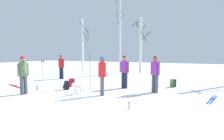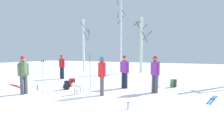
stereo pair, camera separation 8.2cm
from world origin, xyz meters
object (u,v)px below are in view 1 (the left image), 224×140
Objects in this scene: birch_tree_1 at (120,34)px; ski_pair_lying_0 at (212,99)px; person_0 at (61,65)px; ski_pair_planted_0 at (90,71)px; ski_pair_lying_1 at (15,86)px; person_3 at (102,73)px; person_4 at (155,72)px; backpack_0 at (66,85)px; ski_poles_1 at (43,76)px; ski_poles_0 at (159,74)px; birch_tree_0 at (83,44)px; person_2 at (23,72)px; dog at (78,86)px; water_bottle_0 at (129,106)px; backpack_2 at (72,83)px; birch_tree_2 at (141,43)px; person_1 at (124,70)px; water_bottle_1 at (37,88)px; backpack_1 at (173,83)px.

ski_pair_lying_0 is at bearing -49.35° from birch_tree_1.
ski_pair_planted_0 reaches higher than person_0.
ski_pair_lying_1 is (-4.18, -1.13, -0.91)m from ski_pair_planted_0.
person_3 is 0.96× the size of ski_pair_lying_1.
person_0 is 1.00× the size of person_4.
ski_poles_1 is at bearing -110.72° from backpack_0.
ski_pair_planted_0 is (3.96, -2.45, -0.06)m from person_0.
ski_poles_0 is at bearing 147.65° from ski_pair_lying_0.
birch_tree_0 is at bearing 145.97° from ski_pair_lying_0.
birch_tree_0 is 3.86m from birch_tree_1.
dog is (2.20, 1.06, -0.59)m from person_2.
person_4 is 0.24× the size of birch_tree_1.
birch_tree_1 is at bearing 79.56° from person_0.
backpack_0 is at bearing 155.53° from water_bottle_0.
backpack_2 is at bearing 76.53° from person_2.
ski_pair_lying_1 is at bearing -164.86° from ski_pair_planted_0.
person_2 is 11.66m from birch_tree_2.
ski_poles_0 is at bearing -65.36° from birch_tree_2.
person_0 is 4.33m from backpack_0.
person_0 is at bearing 121.06° from ski_poles_1.
person_1 is 1.00× the size of person_3.
birch_tree_1 reaches higher than ski_poles_1.
dog reaches higher than water_bottle_1.
person_4 is at bearing 29.62° from person_2.
person_0 is 7.08m from ski_poles_0.
person_2 reaches higher than ski_pair_lying_1.
backpack_2 is (-1.36, 0.25, -0.70)m from ski_pair_planted_0.
backpack_0 is at bearing -164.03° from person_4.
person_0 is 1.01× the size of ski_pair_lying_0.
backpack_0 is (-4.19, -1.20, -0.77)m from person_4.
dog is 11.90m from birch_tree_1.
person_3 is 1.13× the size of ski_poles_1.
person_1 is 1.81m from ski_poles_0.
dog is 0.59× the size of ski_poles_1.
ski_pair_planted_0 reaches higher than ski_pair_lying_0.
birch_tree_2 is (1.95, 10.47, 2.59)m from water_bottle_1.
ski_poles_0 is (5.07, 4.16, -0.24)m from person_2.
birch_tree_1 is (1.56, 10.89, 3.69)m from ski_pair_lying_1.
water_bottle_0 is 5.36m from water_bottle_1.
backpack_1 is 8.08m from birch_tree_2.
water_bottle_1 is 0.05× the size of birch_tree_0.
person_2 is 1.01× the size of ski_pair_lying_0.
birch_tree_0 is (-8.97, 6.16, 1.97)m from ski_poles_0.
backpack_0 is 0.06× the size of birch_tree_1.
birch_tree_0 is at bearing 114.63° from ski_poles_1.
person_3 is 0.33× the size of birch_tree_0.
ski_poles_1 is (-1.66, -0.44, 0.42)m from dog.
birch_tree_1 reaches higher than dog.
ski_pair_lying_1 is 11.60m from birch_tree_1.
person_2 reaches higher than water_bottle_1.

